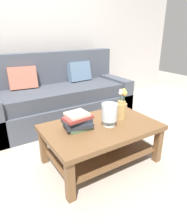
# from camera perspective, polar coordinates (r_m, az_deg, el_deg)

# --- Properties ---
(ground_plane) EXTENTS (10.00, 10.00, 0.00)m
(ground_plane) POSITION_cam_1_polar(r_m,az_deg,el_deg) (2.63, -3.21, -9.43)
(ground_plane) COLOR #ADA393
(back_wall) EXTENTS (6.40, 0.12, 2.70)m
(back_wall) POSITION_cam_1_polar(r_m,az_deg,el_deg) (3.77, -16.97, 20.86)
(back_wall) COLOR #BCB7B2
(back_wall) RESTS_ON ground
(couch) EXTENTS (2.24, 0.90, 1.06)m
(couch) POSITION_cam_1_polar(r_m,az_deg,el_deg) (3.30, -9.55, 4.01)
(couch) COLOR #474C56
(couch) RESTS_ON ground
(coffee_table) EXTENTS (1.18, 0.76, 0.45)m
(coffee_table) POSITION_cam_1_polar(r_m,az_deg,el_deg) (2.18, 2.18, -6.63)
(coffee_table) COLOR brown
(coffee_table) RESTS_ON ground
(book_stack_main) EXTENTS (0.30, 0.23, 0.17)m
(book_stack_main) POSITION_cam_1_polar(r_m,az_deg,el_deg) (2.01, -4.49, -2.66)
(book_stack_main) COLOR #51704C
(book_stack_main) RESTS_ON coffee_table
(glass_hurricane_vase) EXTENTS (0.16, 0.16, 0.24)m
(glass_hurricane_vase) POSITION_cam_1_polar(r_m,az_deg,el_deg) (2.07, 4.52, -0.27)
(glass_hurricane_vase) COLOR silver
(glass_hurricane_vase) RESTS_ON coffee_table
(flower_pitcher) EXTENTS (0.12, 0.12, 0.34)m
(flower_pitcher) POSITION_cam_1_polar(r_m,az_deg,el_deg) (2.27, 7.95, 1.26)
(flower_pitcher) COLOR tan
(flower_pitcher) RESTS_ON coffee_table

